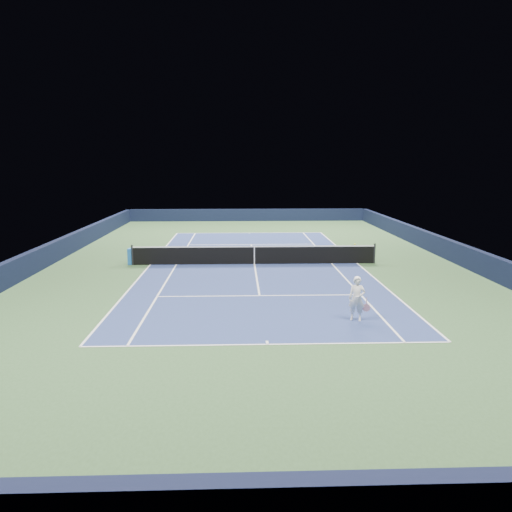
{
  "coord_description": "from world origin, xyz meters",
  "views": [
    {
      "loc": [
        -0.84,
        -25.85,
        5.29
      ],
      "look_at": [
        -0.02,
        -3.0,
        1.0
      ],
      "focal_mm": 35.0,
      "sensor_mm": 36.0,
      "label": 1
    }
  ],
  "objects": [
    {
      "name": "ground",
      "position": [
        0.0,
        0.0,
        0.0
      ],
      "size": [
        40.0,
        40.0,
        0.0
      ],
      "primitive_type": "plane",
      "color": "#30502B",
      "rests_on": "ground"
    },
    {
      "name": "wall_far",
      "position": [
        0.0,
        19.82,
        0.55
      ],
      "size": [
        22.0,
        0.35,
        1.1
      ],
      "primitive_type": "cube",
      "color": "black",
      "rests_on": "ground"
    },
    {
      "name": "wall_right",
      "position": [
        10.82,
        0.0,
        0.55
      ],
      "size": [
        0.35,
        40.0,
        1.1
      ],
      "primitive_type": "cube",
      "color": "black",
      "rests_on": "ground"
    },
    {
      "name": "wall_left",
      "position": [
        -10.82,
        0.0,
        0.55
      ],
      "size": [
        0.35,
        40.0,
        1.1
      ],
      "primitive_type": "cube",
      "color": "#101732",
      "rests_on": "ground"
    },
    {
      "name": "court_surface",
      "position": [
        0.0,
        0.0,
        0.0
      ],
      "size": [
        10.97,
        23.77,
        0.01
      ],
      "primitive_type": "cube",
      "color": "navy",
      "rests_on": "ground"
    },
    {
      "name": "baseline_far",
      "position": [
        0.0,
        11.88,
        0.01
      ],
      "size": [
        10.97,
        0.08,
        0.0
      ],
      "primitive_type": "cube",
      "color": "white",
      "rests_on": "ground"
    },
    {
      "name": "baseline_near",
      "position": [
        0.0,
        -11.88,
        0.01
      ],
      "size": [
        10.97,
        0.08,
        0.0
      ],
      "primitive_type": "cube",
      "color": "white",
      "rests_on": "ground"
    },
    {
      "name": "sideline_doubles_right",
      "position": [
        5.49,
        0.0,
        0.01
      ],
      "size": [
        0.08,
        23.77,
        0.0
      ],
      "primitive_type": "cube",
      "color": "white",
      "rests_on": "ground"
    },
    {
      "name": "sideline_doubles_left",
      "position": [
        -5.49,
        0.0,
        0.01
      ],
      "size": [
        0.08,
        23.77,
        0.0
      ],
      "primitive_type": "cube",
      "color": "white",
      "rests_on": "ground"
    },
    {
      "name": "sideline_singles_right",
      "position": [
        4.12,
        0.0,
        0.01
      ],
      "size": [
        0.08,
        23.77,
        0.0
      ],
      "primitive_type": "cube",
      "color": "white",
      "rests_on": "ground"
    },
    {
      "name": "sideline_singles_left",
      "position": [
        -4.12,
        0.0,
        0.01
      ],
      "size": [
        0.08,
        23.77,
        0.0
      ],
      "primitive_type": "cube",
      "color": "white",
      "rests_on": "ground"
    },
    {
      "name": "service_line_far",
      "position": [
        0.0,
        6.4,
        0.01
      ],
      "size": [
        8.23,
        0.08,
        0.0
      ],
      "primitive_type": "cube",
      "color": "white",
      "rests_on": "ground"
    },
    {
      "name": "service_line_near",
      "position": [
        0.0,
        -6.4,
        0.01
      ],
      "size": [
        8.23,
        0.08,
        0.0
      ],
      "primitive_type": "cube",
      "color": "white",
      "rests_on": "ground"
    },
    {
      "name": "center_service_line",
      "position": [
        0.0,
        0.0,
        0.01
      ],
      "size": [
        0.08,
        12.8,
        0.0
      ],
      "primitive_type": "cube",
      "color": "white",
      "rests_on": "ground"
    },
    {
      "name": "center_mark_far",
      "position": [
        0.0,
        11.73,
        0.01
      ],
      "size": [
        0.08,
        0.3,
        0.0
      ],
      "primitive_type": "cube",
      "color": "white",
      "rests_on": "ground"
    },
    {
      "name": "center_mark_near",
      "position": [
        0.0,
        -11.73,
        0.01
      ],
      "size": [
        0.08,
        0.3,
        0.0
      ],
      "primitive_type": "cube",
      "color": "white",
      "rests_on": "ground"
    },
    {
      "name": "tennis_net",
      "position": [
        0.0,
        0.0,
        0.5
      ],
      "size": [
        12.9,
        0.1,
        1.07
      ],
      "color": "black",
      "rests_on": "ground"
    },
    {
      "name": "sponsor_cube",
      "position": [
        -6.4,
        0.24,
        0.42
      ],
      "size": [
        0.58,
        0.48,
        0.84
      ],
      "color": "#1D5DAF",
      "rests_on": "ground"
    },
    {
      "name": "tennis_player",
      "position": [
        3.16,
        -9.69,
        0.77
      ],
      "size": [
        0.78,
        1.31,
        2.49
      ],
      "color": "white",
      "rests_on": "ground"
    }
  ]
}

